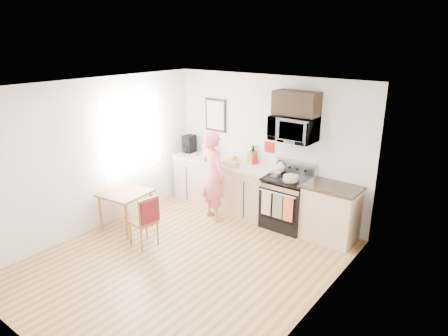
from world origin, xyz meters
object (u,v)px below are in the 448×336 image
Objects in this scene: range at (287,203)px; microwave at (294,129)px; dining_table at (125,196)px; chair at (147,216)px; cake at (291,179)px; person at (214,176)px.

microwave is at bearing 90.06° from range.
dining_table is at bearing -140.59° from range.
range reaches higher than chair.
microwave reaches higher than cake.
microwave is 3.10m from dining_table.
microwave is 0.84m from cake.
person is 1.52m from chair.
dining_table is 0.85× the size of chair.
range is 1.39m from person.
dining_table is (-0.95, -1.26, -0.22)m from person.
cake is (1.49, 1.86, 0.41)m from chair.
cake is (0.13, -0.16, 0.54)m from range.
microwave is (-0.00, 0.10, 1.32)m from range.
microwave reaches higher than range.
cake is (1.35, 0.37, 0.14)m from person.
chair is 2.42m from cake.
range reaches higher than dining_table.
microwave is at bearing -132.82° from person.
range is at bearing 62.79° from chair.
chair is (-0.14, -1.49, -0.27)m from person.
microwave is 2.47× the size of cake.
person reaches higher than chair.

